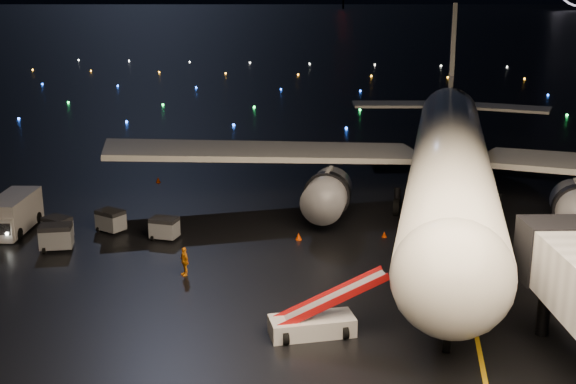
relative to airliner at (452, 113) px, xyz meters
name	(u,v)px	position (x,y,z in m)	size (l,w,h in m)	color
ground	(391,32)	(-11.51, 273.83, -8.32)	(2000.00, 2000.00, 0.00)	black
lane_centre	(461,256)	(0.49, -11.17, -8.31)	(0.25, 80.00, 0.02)	gold
airliner	(452,113)	(0.00, 0.00, 0.00)	(58.75, 55.82, 16.65)	white
belt_loader	(312,307)	(-8.33, -24.69, -6.70)	(6.71, 1.83, 3.26)	silver
service_truck	(14,213)	(-33.44, -10.81, -6.91)	(2.41, 7.65, 2.82)	silver
crew_c	(184,261)	(-17.67, -17.59, -7.35)	(1.13, 0.47, 1.94)	orange
safety_cone_0	(384,234)	(-4.99, -7.90, -8.09)	(0.41, 0.41, 0.46)	#EA3A00
safety_cone_1	(315,216)	(-10.76, -4.27, -8.06)	(0.47, 0.47, 0.54)	#EA3A00
safety_cone_2	(299,236)	(-11.31, -9.49, -8.05)	(0.49, 0.49, 0.55)	#EA3A00
safety_cone_3	(158,180)	(-27.26, 4.85, -8.05)	(0.48, 0.48, 0.55)	#EA3A00
taxiway_lights	(365,87)	(-11.51, 79.83, -8.14)	(164.00, 92.00, 0.36)	black
baggage_cart_0	(164,229)	(-21.26, -10.99, -7.49)	(1.97, 1.38, 1.67)	gray
baggage_cart_1	(111,221)	(-25.92, -9.97, -7.46)	(2.02, 1.42, 1.72)	gray
baggage_cart_2	(58,228)	(-29.26, -12.09, -7.49)	(1.96, 1.37, 1.67)	gray
baggage_cart_3	(56,237)	(-28.17, -14.45, -7.37)	(2.24, 1.57, 1.90)	gray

